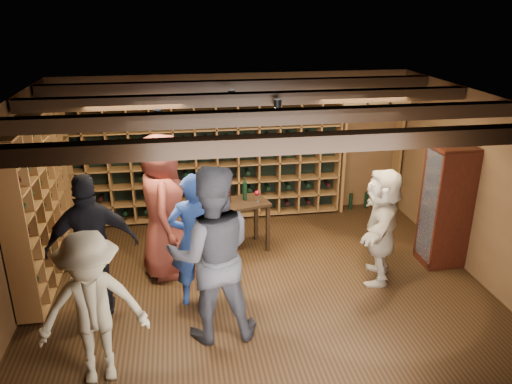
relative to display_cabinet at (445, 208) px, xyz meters
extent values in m
plane|color=black|center=(-2.71, -0.20, -0.86)|extent=(6.00, 6.00, 0.00)
plane|color=brown|center=(-2.71, 2.30, 0.39)|extent=(6.00, 0.00, 6.00)
plane|color=brown|center=(-2.71, -2.70, 0.39)|extent=(6.00, 0.00, 6.00)
plane|color=brown|center=(-5.71, -0.20, 0.39)|extent=(0.00, 5.00, 5.00)
plane|color=brown|center=(0.29, -0.20, 0.39)|extent=(0.00, 5.00, 5.00)
plane|color=black|center=(-2.71, -0.20, 1.64)|extent=(6.00, 6.00, 0.00)
cube|color=black|center=(-2.71, -1.80, 1.56)|extent=(5.90, 0.18, 0.16)
cube|color=black|center=(-2.71, -0.70, 1.56)|extent=(5.90, 0.18, 0.16)
cube|color=black|center=(-2.71, 0.40, 1.56)|extent=(5.90, 0.18, 0.16)
cube|color=black|center=(-2.71, 1.50, 1.56)|extent=(5.90, 0.18, 0.16)
cylinder|color=black|center=(-3.91, -0.20, 1.53)|extent=(0.10, 0.10, 0.10)
cylinder|color=black|center=(-2.41, 0.20, 1.53)|extent=(0.10, 0.10, 0.10)
cylinder|color=black|center=(-1.31, -0.50, 1.53)|extent=(0.10, 0.10, 0.10)
cylinder|color=black|center=(-2.91, 1.00, 1.53)|extent=(0.10, 0.10, 0.10)
cube|color=brown|center=(-3.24, 2.13, 0.29)|extent=(4.65, 0.30, 2.20)
cube|color=black|center=(-3.24, 2.13, 0.29)|extent=(4.56, 0.02, 2.16)
cube|color=brown|center=(-5.54, 0.62, 0.29)|extent=(0.30, 2.65, 2.20)
cube|color=black|center=(-5.54, 0.62, 0.29)|extent=(0.29, 0.02, 2.16)
cube|color=brown|center=(-0.31, 2.12, 0.99)|extent=(1.15, 0.32, 0.04)
cube|color=brown|center=(0.21, 2.12, 0.07)|extent=(0.05, 0.28, 1.85)
cube|color=brown|center=(-0.83, 2.12, 0.07)|extent=(0.05, 0.28, 1.85)
cube|color=tan|center=(-0.71, 2.12, 1.11)|extent=(0.40, 0.30, 0.20)
cube|color=tan|center=(-0.26, 2.12, 1.11)|extent=(0.40, 0.30, 0.20)
cube|color=tan|center=(0.09, 2.12, 1.11)|extent=(0.40, 0.30, 0.20)
cube|color=#35110A|center=(0.01, 0.00, -0.81)|extent=(0.55, 0.50, 0.10)
cube|color=#35110A|center=(0.01, 0.00, 0.04)|extent=(0.55, 0.50, 1.70)
cube|color=white|center=(-0.25, 0.00, 0.04)|extent=(0.01, 0.46, 1.60)
cube|color=#35110A|center=(0.01, 0.00, 0.04)|extent=(0.50, 0.44, 0.02)
sphere|color=#59260C|center=(-0.01, 0.00, 0.14)|extent=(0.18, 0.18, 0.18)
imported|color=navy|center=(-3.57, -0.48, 0.01)|extent=(0.64, 0.42, 1.73)
imported|color=black|center=(-3.41, -1.17, 0.17)|extent=(1.00, 0.78, 2.05)
imported|color=maroon|center=(-3.95, 0.34, 0.15)|extent=(0.65, 0.99, 2.02)
imported|color=black|center=(-4.77, -0.53, 0.05)|extent=(1.12, 0.60, 1.81)
imported|color=#84775B|center=(-4.61, -1.71, -0.04)|extent=(1.13, 0.74, 1.64)
imported|color=tan|center=(-1.07, -0.29, -0.05)|extent=(1.04, 1.55, 1.60)
cube|color=black|center=(-2.95, 0.83, -0.08)|extent=(1.16, 0.78, 0.04)
cube|color=black|center=(-3.36, 0.49, -0.48)|extent=(0.06, 0.06, 0.76)
cube|color=black|center=(-2.43, 0.74, -0.48)|extent=(0.06, 0.06, 0.76)
cube|color=black|center=(-3.47, 0.92, -0.48)|extent=(0.06, 0.06, 0.76)
cube|color=black|center=(-2.54, 1.16, -0.48)|extent=(0.06, 0.06, 0.76)
cylinder|color=black|center=(-3.22, 0.80, 0.08)|extent=(0.07, 0.07, 0.28)
cylinder|color=black|center=(-3.00, 0.86, 0.08)|extent=(0.07, 0.07, 0.28)
cylinder|color=black|center=(-2.75, 0.93, 0.08)|extent=(0.07, 0.07, 0.28)
camera|label=1|loc=(-3.70, -6.02, 2.76)|focal=35.00mm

